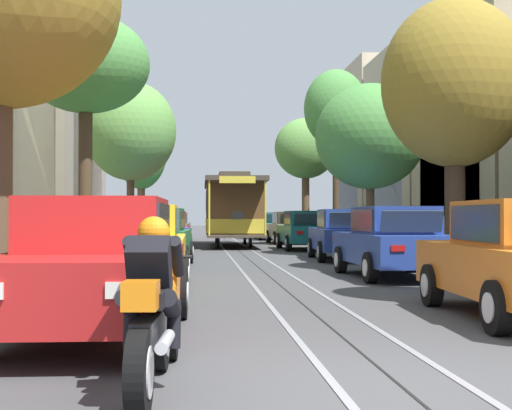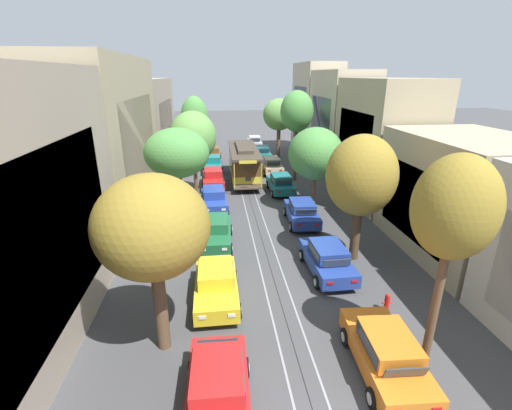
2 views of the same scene
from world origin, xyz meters
TOP-DOWN VIEW (x-y plane):
  - ground_plane at (0.00, 18.25)m, footprint 160.00×160.00m
  - trolley_track_rails at (0.00, 20.81)m, footprint 1.14×53.62m
  - building_facade_left at (-10.40, 19.41)m, footprint 5.99×45.32m
  - building_facade_right at (10.13, 22.45)m, footprint 5.94×45.32m
  - parked_car_red_near_left at (-2.77, 2.72)m, footprint 2.06×4.39m
  - parked_car_yellow_second_left at (-2.78, 8.39)m, footprint 2.02×4.37m
  - parked_car_green_mid_left at (-2.78, 13.96)m, footprint 2.12×4.41m
  - parked_car_blue_fourth_left at (-2.84, 19.84)m, footprint 2.12×4.41m
  - parked_car_red_fifth_left at (-2.88, 25.54)m, footprint 2.10×4.40m
  - parked_car_teal_sixth_left at (-2.95, 31.05)m, footprint 2.08×4.39m
  - parked_car_brown_far_left at (-2.95, 35.90)m, footprint 2.04×4.38m
  - parked_car_orange_near_right at (2.73, 3.64)m, footprint 2.14×4.42m
  - parked_car_blue_second_right at (2.72, 10.07)m, footprint 2.08×4.40m
  - parked_car_blue_mid_right at (2.97, 16.49)m, footprint 2.15×4.42m
  - parked_car_teal_fourth_right at (2.75, 23.22)m, footprint 2.05×4.38m
  - parked_car_beige_fifth_right at (2.96, 29.76)m, footprint 2.09×4.40m
  - parked_car_teal_sixth_right at (2.78, 35.87)m, footprint 2.02×4.37m
  - parked_car_silver_far_right at (2.74, 43.13)m, footprint 2.12×4.41m
  - street_tree_kerb_left_near at (-4.70, 5.70)m, footprint 3.76×3.68m
  - street_tree_kerb_left_second at (-4.63, 13.93)m, footprint 3.44×2.99m
  - street_tree_kerb_left_mid at (-4.31, 23.46)m, footprint 3.66×3.82m
  - street_tree_kerb_left_fourth at (-4.60, 32.76)m, footprint 2.83×2.41m
  - street_tree_kerb_right_near at (4.39, 3.96)m, footprint 2.52×2.37m
  - street_tree_kerb_right_second at (4.64, 11.39)m, footprint 3.57×3.37m
  - street_tree_kerb_right_mid at (4.40, 19.00)m, footprint 3.83×4.12m
  - street_tree_kerb_right_fourth at (4.75, 26.91)m, footprint 2.94×2.89m
  - street_tree_kerb_right_far at (4.55, 34.86)m, footprint 3.56×2.87m
  - cable_car_trolley at (-0.00, 27.53)m, footprint 2.63×9.15m
  - pedestrian_on_left_pavement at (-5.91, 12.39)m, footprint 0.55×0.39m
  - fire_hydrant at (4.32, 6.77)m, footprint 0.40×0.22m

SIDE VIEW (x-z plane):
  - ground_plane at x=0.00m, z-range 0.00..0.00m
  - trolley_track_rails at x=0.00m, z-range 0.00..0.01m
  - fire_hydrant at x=4.32m, z-range 0.00..0.84m
  - parked_car_red_near_left at x=-2.77m, z-range 0.01..1.59m
  - parked_car_yellow_second_left at x=-2.78m, z-range 0.01..1.59m
  - parked_car_green_mid_left at x=-2.78m, z-range 0.01..1.59m
  - parked_car_blue_fourth_left at x=-2.84m, z-range 0.01..1.59m
  - parked_car_red_fifth_left at x=-2.88m, z-range 0.01..1.59m
  - parked_car_teal_sixth_left at x=-2.95m, z-range 0.01..1.59m
  - parked_car_brown_far_left at x=-2.95m, z-range 0.01..1.59m
  - parked_car_orange_near_right at x=2.73m, z-range 0.01..1.59m
  - parked_car_blue_second_right at x=2.72m, z-range 0.01..1.59m
  - parked_car_blue_mid_right at x=2.97m, z-range 0.01..1.59m
  - parked_car_teal_fourth_right at x=2.75m, z-range 0.01..1.59m
  - parked_car_beige_fifth_right at x=2.96m, z-range 0.01..1.59m
  - parked_car_teal_sixth_right at x=2.78m, z-range 0.01..1.59m
  - parked_car_silver_far_right at x=2.74m, z-range 0.01..1.59m
  - pedestrian_on_left_pavement at x=-5.91m, z-range 0.11..1.82m
  - cable_car_trolley at x=0.00m, z-range 0.02..3.30m
  - street_tree_kerb_right_mid at x=4.40m, z-range 1.14..7.16m
  - building_facade_right at x=10.13m, z-range -1.02..9.77m
  - street_tree_kerb_right_second at x=4.64m, z-range 1.24..7.95m
  - street_tree_kerb_left_near at x=-4.70m, z-range 1.47..7.99m
  - street_tree_kerb_left_mid at x=-4.31m, z-range 1.38..8.18m
  - building_facade_left at x=-10.40m, z-range -0.39..10.21m
  - street_tree_kerb_left_fourth at x=-4.60m, z-range 1.33..8.74m
  - street_tree_kerb_right_far at x=4.55m, z-range 1.69..8.67m
  - street_tree_kerb_left_second at x=-4.63m, z-range 2.00..8.81m
  - street_tree_kerb_right_near at x=4.39m, z-range 1.97..9.30m
  - street_tree_kerb_right_fourth at x=4.75m, z-range 2.20..10.35m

